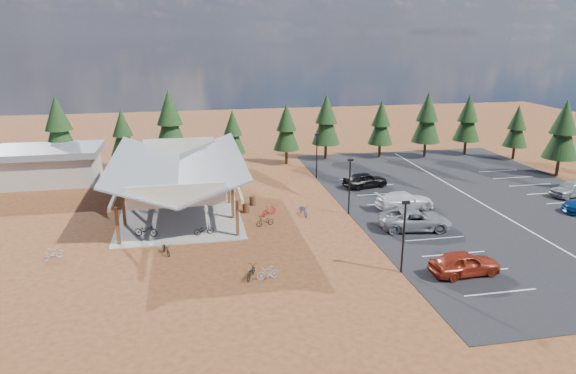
{
  "coord_description": "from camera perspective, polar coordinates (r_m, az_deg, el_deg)",
  "views": [
    {
      "loc": [
        -8.77,
        -40.02,
        15.82
      ],
      "look_at": [
        -0.2,
        4.05,
        2.25
      ],
      "focal_mm": 32.0,
      "sensor_mm": 36.0,
      "label": 1
    }
  ],
  "objects": [
    {
      "name": "lamp_post_1",
      "position": [
        46.04,
        6.86,
        0.49
      ],
      "size": [
        0.5,
        0.25,
        5.14
      ],
      "color": "black",
      "rests_on": "ground"
    },
    {
      "name": "pine_4",
      "position": [
        63.49,
        -0.19,
        6.65
      ],
      "size": [
        3.25,
        3.25,
        7.56
      ],
      "color": "#382314",
      "rests_on": "ground"
    },
    {
      "name": "pine_7",
      "position": [
        69.1,
        15.21,
        7.46
      ],
      "size": [
        3.72,
        3.72,
        8.66
      ],
      "color": "#382314",
      "rests_on": "ground"
    },
    {
      "name": "asphalt_lot",
      "position": [
        53.33,
        20.37,
        -1.51
      ],
      "size": [
        27.0,
        44.0,
        0.04
      ],
      "primitive_type": "cube",
      "color": "black",
      "rests_on": "ground"
    },
    {
      "name": "bike_12",
      "position": [
        34.85,
        -4.15,
        -9.42
      ],
      "size": [
        1.2,
        1.78,
        0.88
      ],
      "primitive_type": "imported",
      "rotation": [
        0.0,
        0.0,
        2.74
      ],
      "color": "black",
      "rests_on": "ground"
    },
    {
      "name": "car_0",
      "position": [
        37.02,
        19.03,
        -8.0
      ],
      "size": [
        4.93,
        2.23,
        1.64
      ],
      "primitive_type": "imported",
      "rotation": [
        0.0,
        0.0,
        1.63
      ],
      "color": "maroon",
      "rests_on": "asphalt_lot"
    },
    {
      "name": "pine_3",
      "position": [
        62.72,
        -6.16,
        6.06
      ],
      "size": [
        2.97,
        2.97,
        6.91
      ],
      "color": "#382314",
      "rests_on": "ground"
    },
    {
      "name": "pine_2",
      "position": [
        63.56,
        -13.01,
        7.22
      ],
      "size": [
        4.0,
        4.0,
        9.32
      ],
      "color": "#382314",
      "rests_on": "ground"
    },
    {
      "name": "car_4",
      "position": [
        54.85,
        8.57,
        0.78
      ],
      "size": [
        5.06,
        2.87,
        1.62
      ],
      "primitive_type": "imported",
      "rotation": [
        0.0,
        0.0,
        1.78
      ],
      "color": "black",
      "rests_on": "asphalt_lot"
    },
    {
      "name": "bike_6",
      "position": [
        51.54,
        -9.37,
        -0.71
      ],
      "size": [
        1.61,
        0.98,
        0.8
      ],
      "primitive_type": "imported",
      "rotation": [
        0.0,
        0.0,
        1.25
      ],
      "color": "navy",
      "rests_on": "concrete_pad"
    },
    {
      "name": "pine_8",
      "position": [
        72.41,
        19.36,
        7.24
      ],
      "size": [
        3.48,
        3.48,
        8.1
      ],
      "color": "#382314",
      "rests_on": "ground"
    },
    {
      "name": "bike_5",
      "position": [
        48.97,
        -9.37,
        -1.59
      ],
      "size": [
        1.51,
        0.54,
        0.89
      ],
      "primitive_type": "imported",
      "rotation": [
        0.0,
        0.0,
        1.49
      ],
      "color": "#9BA0A4",
      "rests_on": "concrete_pad"
    },
    {
      "name": "bike_15",
      "position": [
        46.08,
        -2.14,
        -2.59
      ],
      "size": [
        1.7,
        1.41,
        1.05
      ],
      "primitive_type": "imported",
      "rotation": [
        0.0,
        0.0,
        2.19
      ],
      "color": "maroon",
      "rests_on": "ground"
    },
    {
      "name": "bike_0",
      "position": [
        42.78,
        -15.52,
        -4.67
      ],
      "size": [
        2.02,
        1.22,
        1.0
      ],
      "primitive_type": "imported",
      "rotation": [
        0.0,
        0.0,
        1.26
      ],
      "color": "black",
      "rests_on": "concrete_pad"
    },
    {
      "name": "bike_14",
      "position": [
        46.24,
        1.71,
        -2.55
      ],
      "size": [
        0.87,
        1.95,
        0.99
      ],
      "primitive_type": "imported",
      "rotation": [
        0.0,
        0.0,
        0.11
      ],
      "color": "navy",
      "rests_on": "ground"
    },
    {
      "name": "bike_9",
      "position": [
        41.18,
        -24.65,
        -6.73
      ],
      "size": [
        1.51,
        1.12,
        0.9
      ],
      "primitive_type": "imported",
      "rotation": [
        0.0,
        0.0,
        2.09
      ],
      "color": "#989AA0",
      "rests_on": "ground"
    },
    {
      "name": "lamp_post_2",
      "position": [
        57.2,
        3.22,
        3.81
      ],
      "size": [
        0.5,
        0.25,
        5.14
      ],
      "color": "black",
      "rests_on": "ground"
    },
    {
      "name": "bike_1",
      "position": [
        49.15,
        -15.43,
        -1.81
      ],
      "size": [
        1.8,
        0.61,
        1.07
      ],
      "primitive_type": "imported",
      "rotation": [
        0.0,
        0.0,
        1.51
      ],
      "color": "#9C9FA5",
      "rests_on": "concrete_pad"
    },
    {
      "name": "bike_16",
      "position": [
        43.71,
        -2.57,
        -3.82
      ],
      "size": [
        1.71,
        1.03,
        0.85
      ],
      "primitive_type": "imported",
      "rotation": [
        0.0,
        0.0,
        5.02
      ],
      "color": "black",
      "rests_on": "ground"
    },
    {
      "name": "outbuilding",
      "position": [
        61.55,
        -25.04,
        2.26
      ],
      "size": [
        11.0,
        7.0,
        3.9
      ],
      "color": "#ADA593",
      "rests_on": "ground"
    },
    {
      "name": "bike_2",
      "position": [
        51.27,
        -14.41,
        -1.12
      ],
      "size": [
        1.61,
        0.89,
        0.8
      ],
      "primitive_type": "imported",
      "rotation": [
        0.0,
        0.0,
        1.32
      ],
      "color": "navy",
      "rests_on": "concrete_pad"
    },
    {
      "name": "bike_4",
      "position": [
        42.16,
        -9.34,
        -4.7
      ],
      "size": [
        1.67,
        0.83,
        0.84
      ],
      "primitive_type": "imported",
      "rotation": [
        0.0,
        0.0,
        1.75
      ],
      "color": "black",
      "rests_on": "concrete_pad"
    },
    {
      "name": "bike_3",
      "position": [
        55.23,
        -15.1,
        0.19
      ],
      "size": [
        1.64,
        0.87,
        0.95
      ],
      "primitive_type": "imported",
      "rotation": [
        0.0,
        0.0,
        1.29
      ],
      "color": "#A02615",
      "rests_on": "concrete_pad"
    },
    {
      "name": "car_2",
      "position": [
        44.06,
        13.95,
        -3.54
      ],
      "size": [
        6.3,
        3.56,
        1.66
      ],
      "primitive_type": "imported",
      "rotation": [
        0.0,
        0.0,
        1.43
      ],
      "color": "gray",
      "rests_on": "asphalt_lot"
    },
    {
      "name": "trash_bin_1",
      "position": [
        48.92,
        -3.95,
        -1.54
      ],
      "size": [
        0.6,
        0.6,
        0.9
      ],
      "primitive_type": "cylinder",
      "color": "#4C2B1B",
      "rests_on": "ground"
    },
    {
      "name": "pine_5",
      "position": [
        65.94,
        4.27,
        7.48
      ],
      "size": [
        3.64,
        3.64,
        8.48
      ],
      "color": "#382314",
      "rests_on": "ground"
    },
    {
      "name": "pine_0",
      "position": [
        64.43,
        -24.14,
        6.2
      ],
      "size": [
        3.92,
        3.92,
        9.13
      ],
      "color": "#382314",
      "rests_on": "ground"
    },
    {
      "name": "trash_bin_0",
      "position": [
        47.04,
        -4.69,
        -2.31
      ],
      "size": [
        0.6,
        0.6,
        0.9
      ],
      "primitive_type": "cylinder",
      "color": "#4C2B1B",
      "rests_on": "ground"
    },
    {
      "name": "pine_6",
      "position": [
        67.96,
        10.29,
        7.04
      ],
      "size": [
        3.23,
        3.23,
        7.54
      ],
      "color": "#382314",
      "rests_on": "ground"
    },
    {
      "name": "bike_13",
      "position": [
        34.66,
        -2.28,
        -9.51
      ],
      "size": [
        1.58,
        0.67,
        0.92
      ],
      "primitive_type": "imported",
      "rotation": [
        0.0,
        0.0,
        4.87
      ],
      "color": "#9FA2A7",
      "rests_on": "ground"
    },
    {
      "name": "bike_8",
      "position": [
        39.37,
        -13.39,
        -6.67
      ],
      "size": [
        1.09,
        1.76,
        0.88
      ],
      "primitive_type": "imported",
      "rotation": [
        0.0,
        0.0,
        0.33
      ],
      "color": "black",
      "rests_on": "ground"
    },
    {
      "name": "car_3",
      "position": [
        48.88,
        12.85,
        -1.47
      ],
      "size": [
        5.64,
        2.61,
        1.6
      ],
      "primitive_type": "imported",
      "rotation": [
        0.0,
        0.0,
        1.64
      ],
      "color": "silver",
      "rests_on": "asphalt_lot"
    },
    {
      "name": "ground",
      "position": [
        43.91,
        1.27,
        -4.31
      ],
      "size": [
        140.0,
        140.0,
        0.0
      ],
      "primitive_type": "plane",
      "color": "#572C17",
      "rests_on": "ground"
    },
    {
      "name": "bike_pavilion",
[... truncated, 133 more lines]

